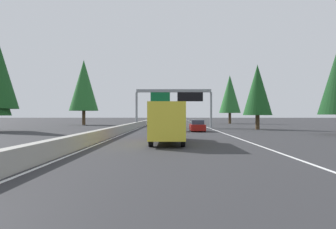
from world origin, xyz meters
The scene contains 13 objects.
ground_plane centered at (60.00, 0.00, 0.00)m, with size 320.00×320.00×0.00m, color #2D2D30.
median_barrier centered at (80.00, 0.30, 0.45)m, with size 180.00×0.56×0.90m, color #9E9B93.
shoulder_stripe_right centered at (70.00, -11.52, 0.01)m, with size 160.00×0.16×0.01m, color silver.
shoulder_stripe_median centered at (70.00, -0.25, 0.01)m, with size 160.00×0.16×0.01m, color silver.
sign_gantry_overhead centered at (45.32, -6.04, 5.05)m, with size 0.50×12.68×6.34m.
box_truck_mid_left centered at (18.08, -5.24, 1.61)m, with size 8.50×2.40×2.95m.
sedan_far_left centered at (34.59, -5.43, 0.68)m, with size 4.40×1.80×1.47m.
bus_far_center centered at (68.03, -1.97, 1.72)m, with size 11.50×2.55×3.10m.
minivan_mid_center centered at (99.81, -9.25, 0.95)m, with size 5.00×1.95×1.69m.
sedan_mid_right centered at (34.11, -8.80, 0.68)m, with size 4.40×1.80×1.47m.
conifer_right_near centered at (39.36, -17.96, 5.72)m, with size 4.14×4.14×9.41m.
conifer_right_mid centered at (68.99, -19.63, 7.16)m, with size 5.18×5.18×11.77m.
conifer_left_mid centered at (58.33, 12.87, 8.27)m, with size 5.99×5.99×13.60m.
Camera 1 is at (-4.54, -5.57, 2.11)m, focal length 32.34 mm.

